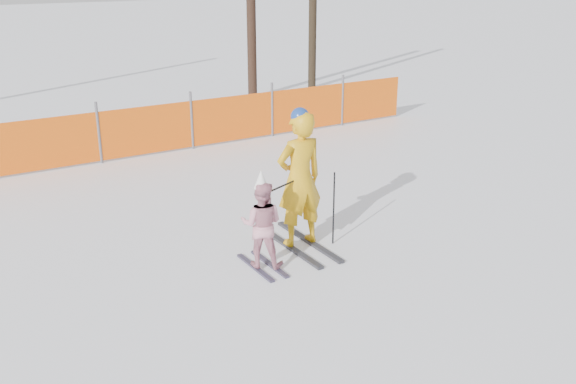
# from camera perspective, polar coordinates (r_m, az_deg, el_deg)

# --- Properties ---
(ground) EXTENTS (120.00, 120.00, 0.00)m
(ground) POSITION_cam_1_polar(r_m,az_deg,el_deg) (8.41, 1.80, -7.41)
(ground) COLOR white
(ground) RESTS_ON ground
(adult) EXTENTS (0.71, 1.62, 2.01)m
(adult) POSITION_cam_1_polar(r_m,az_deg,el_deg) (8.88, 1.04, 1.16)
(adult) COLOR black
(adult) RESTS_ON ground
(child) EXTENTS (0.72, 0.92, 1.36)m
(child) POSITION_cam_1_polar(r_m,az_deg,el_deg) (8.38, -2.35, -2.84)
(child) COLOR black
(child) RESTS_ON ground
(ski_poles) EXTENTS (1.14, 0.25, 1.08)m
(ski_poles) POSITION_cam_1_polar(r_m,az_deg,el_deg) (8.91, 2.47, -0.80)
(ski_poles) COLOR black
(ski_poles) RESTS_ON ground
(safety_fence) EXTENTS (17.78, 0.06, 1.25)m
(safety_fence) POSITION_cam_1_polar(r_m,az_deg,el_deg) (13.13, -21.46, 3.93)
(safety_fence) COLOR #595960
(safety_fence) RESTS_ON ground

